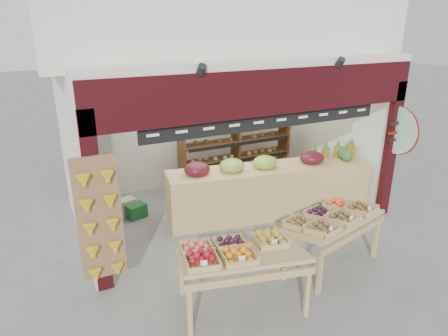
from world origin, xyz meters
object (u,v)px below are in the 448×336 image
Objects in this scene: back_shelving at (236,140)px; display_table_left at (233,253)px; watermelon_pile at (317,205)px; cardboard_stack at (119,209)px; mid_counter at (269,189)px; display_table_right at (331,219)px; refrigerator at (96,165)px.

back_shelving is 4.30m from display_table_left.
back_shelving is at bearing 110.82° from watermelon_pile.
cardboard_stack reaches higher than watermelon_pile.
cardboard_stack is (-2.87, -0.57, -0.88)m from back_shelving.
cardboard_stack is 2.96m from mid_counter.
back_shelving is 3.58m from display_table_right.
back_shelving is 2.38m from watermelon_pile.
mid_counter is (-0.12, -1.63, -0.55)m from back_shelving.
refrigerator is 4.59m from watermelon_pile.
cardboard_stack is (0.23, -0.85, -0.67)m from refrigerator.
back_shelving is 0.66× the size of mid_counter.
back_shelving is 3.05m from cardboard_stack.
cardboard_stack is 1.34× the size of watermelon_pile.
display_table_right is (-0.08, -1.93, 0.25)m from mid_counter.
back_shelving is 2.72× the size of cardboard_stack.
watermelon_pile is (0.99, 1.50, -0.60)m from display_table_right.
back_shelving is 1.54× the size of display_table_right.
back_shelving reaches higher than display_table_right.
mid_counter is 5.51× the size of watermelon_pile.
refrigerator is at bearing 147.23° from mid_counter.
cardboard_stack is at bearing 104.58° from display_table_left.
display_table_right is at bearing -92.52° from mid_counter.
back_shelving is 1.48× the size of display_table_left.
display_table_left reaches higher than display_table_right.
refrigerator reaches higher than watermelon_pile.
display_table_left is 3.36m from watermelon_pile.
cardboard_stack is at bearing 131.63° from display_table_right.
refrigerator is 0.44× the size of mid_counter.
display_table_left is at bearing -148.47° from watermelon_pile.
back_shelving reaches higher than cardboard_stack.
back_shelving is at bearing 86.70° from display_table_right.
display_table_right reaches higher than watermelon_pile.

